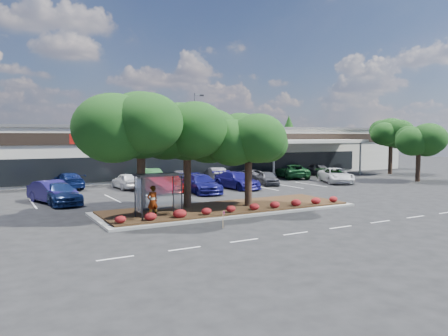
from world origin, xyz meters
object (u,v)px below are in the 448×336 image
survey_stake (223,217)px  light_pole (196,140)px  car_1 (52,192)px  car_0 (60,194)px

survey_stake → light_pole: bearing=67.4°
car_1 → light_pole: bearing=18.3°
light_pole → car_1: size_ratio=2.00×
car_0 → survey_stake: bearing=-71.1°
light_pole → survey_stake: light_pole is taller
light_pole → car_0: (-18.25, -14.54, -3.81)m
survey_stake → car_0: car_0 is taller
car_0 → car_1: 0.97m
survey_stake → car_1: 15.99m
light_pole → car_0: light_pole is taller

